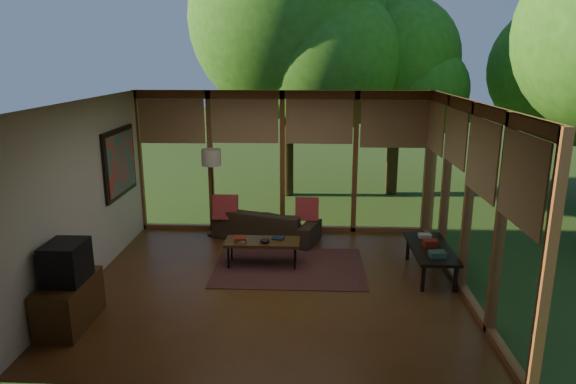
{
  "coord_description": "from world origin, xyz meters",
  "views": [
    {
      "loc": [
        0.53,
        -7.04,
        3.28
      ],
      "look_at": [
        0.19,
        0.7,
        1.24
      ],
      "focal_mm": 32.0,
      "sensor_mm": 36.0,
      "label": 1
    }
  ],
  "objects_px": {
    "floor_lamp": "(211,162)",
    "media_cabinet": "(69,303)",
    "television": "(66,262)",
    "sofa": "(266,224)",
    "coffee_table": "(262,243)",
    "side_console": "(431,250)"
  },
  "relations": [
    {
      "from": "television",
      "to": "floor_lamp",
      "type": "height_order",
      "value": "floor_lamp"
    },
    {
      "from": "television",
      "to": "floor_lamp",
      "type": "bearing_deg",
      "value": 71.61
    },
    {
      "from": "sofa",
      "to": "side_console",
      "type": "distance_m",
      "value": 3.08
    },
    {
      "from": "coffee_table",
      "to": "media_cabinet",
      "type": "bearing_deg",
      "value": -137.86
    },
    {
      "from": "media_cabinet",
      "to": "floor_lamp",
      "type": "height_order",
      "value": "floor_lamp"
    },
    {
      "from": "media_cabinet",
      "to": "television",
      "type": "height_order",
      "value": "television"
    },
    {
      "from": "floor_lamp",
      "to": "media_cabinet",
      "type": "bearing_deg",
      "value": -108.69
    },
    {
      "from": "floor_lamp",
      "to": "side_console",
      "type": "xyz_separation_m",
      "value": [
        3.69,
        -1.71,
        -1.0
      ]
    },
    {
      "from": "media_cabinet",
      "to": "coffee_table",
      "type": "height_order",
      "value": "media_cabinet"
    },
    {
      "from": "sofa",
      "to": "floor_lamp",
      "type": "xyz_separation_m",
      "value": [
        -1.02,
        0.17,
        1.12
      ]
    },
    {
      "from": "media_cabinet",
      "to": "television",
      "type": "relative_size",
      "value": 1.82
    },
    {
      "from": "side_console",
      "to": "television",
      "type": "bearing_deg",
      "value": -159.98
    },
    {
      "from": "media_cabinet",
      "to": "television",
      "type": "bearing_deg",
      "value": 0.0
    },
    {
      "from": "media_cabinet",
      "to": "coffee_table",
      "type": "relative_size",
      "value": 0.83
    },
    {
      "from": "television",
      "to": "side_console",
      "type": "relative_size",
      "value": 0.39
    },
    {
      "from": "television",
      "to": "floor_lamp",
      "type": "xyz_separation_m",
      "value": [
        1.16,
        3.48,
        0.56
      ]
    },
    {
      "from": "sofa",
      "to": "side_console",
      "type": "bearing_deg",
      "value": 168.76
    },
    {
      "from": "floor_lamp",
      "to": "sofa",
      "type": "bearing_deg",
      "value": -9.69
    },
    {
      "from": "sofa",
      "to": "floor_lamp",
      "type": "relative_size",
      "value": 1.17
    },
    {
      "from": "floor_lamp",
      "to": "side_console",
      "type": "relative_size",
      "value": 1.18
    },
    {
      "from": "sofa",
      "to": "coffee_table",
      "type": "relative_size",
      "value": 1.61
    },
    {
      "from": "media_cabinet",
      "to": "television",
      "type": "xyz_separation_m",
      "value": [
        0.02,
        0.0,
        0.55
      ]
    }
  ]
}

